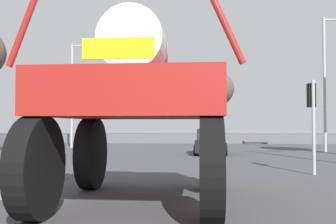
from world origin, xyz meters
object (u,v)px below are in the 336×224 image
(oversize_sprayer, at_px, (138,106))
(sedan_ahead, at_px, (211,142))
(traffic_signal_near_left, at_px, (30,99))
(traffic_signal_near_right, at_px, (312,106))
(bare_tree_far_center, at_px, (212,89))
(streetlight_far_right, at_px, (327,77))
(streetlight_far_left, at_px, (73,90))

(oversize_sprayer, bearing_deg, sedan_ahead, -7.33)
(oversize_sprayer, bearing_deg, traffic_signal_near_left, 43.54)
(traffic_signal_near_right, xyz_separation_m, bare_tree_far_center, (-2.12, 23.69, 2.78))
(streetlight_far_right, bearing_deg, bare_tree_far_center, 118.44)
(traffic_signal_near_right, height_order, streetlight_far_left, streetlight_far_left)
(streetlight_far_right, height_order, bare_tree_far_center, streetlight_far_right)
(bare_tree_far_center, bearing_deg, streetlight_far_right, -61.56)
(traffic_signal_near_right, bearing_deg, streetlight_far_left, 130.82)
(streetlight_far_left, bearing_deg, traffic_signal_near_left, -78.77)
(oversize_sprayer, relative_size, bare_tree_far_center, 0.79)
(streetlight_far_right, bearing_deg, streetlight_far_left, 167.79)
(sedan_ahead, xyz_separation_m, bare_tree_far_center, (0.91, 14.32, 4.47))
(sedan_ahead, distance_m, streetlight_far_left, 12.32)
(traffic_signal_near_right, distance_m, streetlight_far_right, 12.54)
(traffic_signal_near_right, height_order, bare_tree_far_center, bare_tree_far_center)
(traffic_signal_near_right, relative_size, bare_tree_far_center, 0.47)
(streetlight_far_left, xyz_separation_m, streetlight_far_right, (17.71, -3.83, 0.43))
(traffic_signal_near_right, height_order, streetlight_far_right, streetlight_far_right)
(sedan_ahead, height_order, traffic_signal_near_left, traffic_signal_near_left)
(streetlight_far_left, height_order, streetlight_far_right, streetlight_far_right)
(oversize_sprayer, xyz_separation_m, traffic_signal_near_left, (-4.70, 5.32, 0.53))
(traffic_signal_near_right, xyz_separation_m, streetlight_far_right, (4.52, 11.44, 2.42))
(sedan_ahead, relative_size, traffic_signal_near_right, 1.28)
(bare_tree_far_center, bearing_deg, traffic_signal_near_left, -108.74)
(streetlight_far_right, bearing_deg, oversize_sprayer, -120.75)
(traffic_signal_near_left, distance_m, streetlight_far_right, 18.73)
(oversize_sprayer, bearing_deg, streetlight_far_left, 22.64)
(traffic_signal_near_left, height_order, streetlight_far_left, streetlight_far_left)
(sedan_ahead, height_order, traffic_signal_near_right, traffic_signal_near_right)
(traffic_signal_near_left, relative_size, traffic_signal_near_right, 1.11)
(oversize_sprayer, relative_size, streetlight_far_left, 0.69)
(traffic_signal_near_left, bearing_deg, streetlight_far_right, 37.96)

